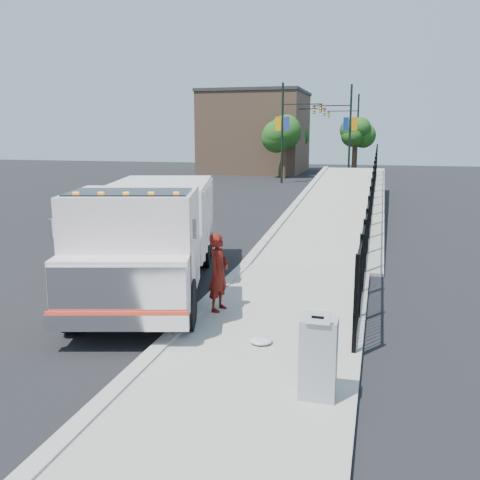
# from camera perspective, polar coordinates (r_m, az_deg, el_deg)

# --- Properties ---
(ground) EXTENTS (120.00, 120.00, 0.00)m
(ground) POSITION_cam_1_polar(r_m,az_deg,el_deg) (12.73, -3.81, -7.31)
(ground) COLOR black
(ground) RESTS_ON ground
(sidewalk) EXTENTS (3.55, 12.00, 0.12)m
(sidewalk) POSITION_cam_1_polar(r_m,az_deg,el_deg) (10.43, 2.88, -11.28)
(sidewalk) COLOR #9E998E
(sidewalk) RESTS_ON ground
(curb) EXTENTS (0.30, 12.00, 0.16)m
(curb) POSITION_cam_1_polar(r_m,az_deg,el_deg) (10.95, -7.19, -10.12)
(curb) COLOR #ADAAA3
(curb) RESTS_ON ground
(ramp) EXTENTS (3.95, 24.06, 3.19)m
(ramp) POSITION_cam_1_polar(r_m,az_deg,el_deg) (27.78, 10.97, 2.73)
(ramp) COLOR #9E998E
(ramp) RESTS_ON ground
(iron_fence) EXTENTS (0.10, 28.00, 1.80)m
(iron_fence) POSITION_cam_1_polar(r_m,az_deg,el_deg) (23.64, 13.83, 3.33)
(iron_fence) COLOR black
(iron_fence) RESTS_ON ground
(truck) EXTENTS (4.78, 8.90, 2.91)m
(truck) POSITION_cam_1_polar(r_m,az_deg,el_deg) (13.91, -9.48, 1.12)
(truck) COLOR black
(truck) RESTS_ON ground
(worker) EXTENTS (0.53, 0.71, 1.76)m
(worker) POSITION_cam_1_polar(r_m,az_deg,el_deg) (12.00, -2.29, -3.47)
(worker) COLOR #51100B
(worker) RESTS_ON sidewalk
(utility_cabinet) EXTENTS (0.55, 0.40, 1.25)m
(utility_cabinet) POSITION_cam_1_polar(r_m,az_deg,el_deg) (8.30, 8.34, -12.41)
(utility_cabinet) COLOR gray
(utility_cabinet) RESTS_ON sidewalk
(arrow_sign) EXTENTS (0.35, 0.04, 0.22)m
(arrow_sign) POSITION_cam_1_polar(r_m,az_deg,el_deg) (7.82, 8.31, -8.12)
(arrow_sign) COLOR white
(arrow_sign) RESTS_ON utility_cabinet
(debris) EXTENTS (0.44, 0.44, 0.11)m
(debris) POSITION_cam_1_polar(r_m,az_deg,el_deg) (10.40, 2.24, -10.66)
(debris) COLOR silver
(debris) RESTS_ON sidewalk
(light_pole_0) EXTENTS (3.77, 0.22, 8.00)m
(light_pole_0) POSITION_cam_1_polar(r_m,az_deg,el_deg) (44.23, 4.93, 11.71)
(light_pole_0) COLOR black
(light_pole_0) RESTS_ON ground
(light_pole_1) EXTENTS (3.78, 0.22, 8.00)m
(light_pole_1) POSITION_cam_1_polar(r_m,az_deg,el_deg) (46.53, 11.27, 11.51)
(light_pole_1) COLOR black
(light_pole_1) RESTS_ON ground
(light_pole_2) EXTENTS (3.77, 0.22, 8.00)m
(light_pole_2) POSITION_cam_1_polar(r_m,az_deg,el_deg) (52.84, 5.93, 11.63)
(light_pole_2) COLOR black
(light_pole_2) RESTS_ON ground
(light_pole_3) EXTENTS (3.78, 0.22, 8.00)m
(light_pole_3) POSITION_cam_1_polar(r_m,az_deg,el_deg) (58.22, 12.11, 11.41)
(light_pole_3) COLOR black
(light_pole_3) RESTS_ON ground
(tree_0) EXTENTS (3.07, 3.07, 5.53)m
(tree_0) POSITION_cam_1_polar(r_m,az_deg,el_deg) (48.78, 4.80, 11.20)
(tree_0) COLOR #382314
(tree_0) RESTS_ON ground
(tree_1) EXTENTS (2.18, 2.18, 5.09)m
(tree_1) POSITION_cam_1_polar(r_m,az_deg,el_deg) (52.65, 12.13, 10.94)
(tree_1) COLOR #382314
(tree_1) RESTS_ON ground
(tree_2) EXTENTS (2.66, 2.66, 5.33)m
(tree_2) POSITION_cam_1_polar(r_m,az_deg,el_deg) (59.11, 6.03, 11.19)
(tree_2) COLOR #382314
(tree_2) RESTS_ON ground
(building) EXTENTS (10.00, 10.00, 8.00)m
(building) POSITION_cam_1_polar(r_m,az_deg,el_deg) (56.90, 1.69, 11.29)
(building) COLOR #8C664C
(building) RESTS_ON ground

